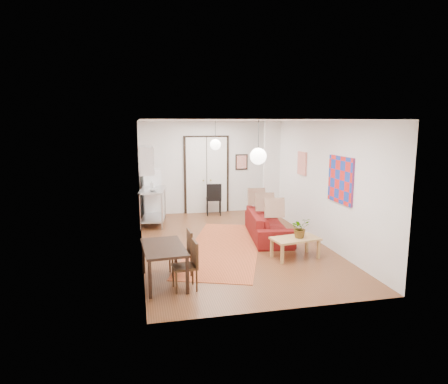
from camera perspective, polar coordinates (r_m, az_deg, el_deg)
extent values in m
plane|color=brown|center=(9.62, 1.14, -7.37)|extent=(7.00, 7.00, 0.00)
cube|color=white|center=(9.18, 1.21, 10.18)|extent=(4.20, 7.00, 0.02)
cube|color=silver|center=(12.69, -2.55, 3.54)|extent=(4.20, 0.02, 2.90)
cube|color=silver|center=(6.01, 9.06, -3.74)|extent=(4.20, 0.02, 2.90)
cube|color=silver|center=(9.04, -11.88, 0.75)|extent=(0.02, 7.00, 2.90)
cube|color=silver|center=(9.99, 12.97, 1.57)|extent=(0.02, 7.00, 2.90)
cube|color=white|center=(12.68, -2.50, 2.39)|extent=(1.44, 0.06, 2.50)
cube|color=silver|center=(12.24, 6.81, 3.24)|extent=(0.50, 0.10, 2.90)
cube|color=silver|center=(10.47, -11.09, 4.49)|extent=(0.35, 1.00, 0.70)
cube|color=red|center=(8.85, 16.32, 1.68)|extent=(0.05, 1.00, 1.00)
cube|color=#F6EACD|center=(10.66, 11.08, 4.04)|extent=(0.05, 0.50, 0.60)
cube|color=red|center=(12.89, 2.53, 4.31)|extent=(0.40, 0.03, 0.50)
cube|color=#975F3F|center=(10.96, -11.95, 4.95)|extent=(0.03, 0.44, 0.54)
sphere|color=white|center=(11.15, -1.24, 6.79)|extent=(0.30, 0.30, 0.30)
cylinder|color=black|center=(11.14, -1.25, 8.85)|extent=(0.01, 0.01, 0.50)
sphere|color=white|center=(7.28, 4.91, 5.10)|extent=(0.30, 0.30, 0.30)
cylinder|color=black|center=(7.26, 4.96, 8.25)|extent=(0.01, 0.01, 0.50)
cube|color=#C45431|center=(9.31, 0.02, -7.92)|extent=(2.90, 4.47, 0.01)
imported|color=maroon|center=(10.09, 6.33, -4.65)|extent=(2.36, 1.19, 0.66)
cube|color=tan|center=(8.66, 10.15, -6.60)|extent=(1.07, 0.71, 0.04)
cube|color=tan|center=(8.37, 7.87, -8.69)|extent=(0.06, 0.06, 0.40)
cube|color=tan|center=(8.71, 13.37, -8.14)|extent=(0.06, 0.06, 0.40)
cube|color=tan|center=(8.77, 6.87, -7.81)|extent=(0.06, 0.06, 0.40)
cube|color=tan|center=(9.09, 12.16, -7.33)|extent=(0.06, 0.06, 0.40)
imported|color=#355B29|center=(8.63, 10.81, -5.04)|extent=(0.39, 0.44, 0.43)
cube|color=#B5B7BA|center=(11.34, -10.17, 0.30)|extent=(0.84, 1.40, 0.04)
cube|color=#B5B7BA|center=(11.50, -10.05, -3.61)|extent=(0.80, 1.36, 0.03)
cylinder|color=#B5B7BA|center=(10.82, -11.49, -2.89)|extent=(0.04, 0.04, 0.99)
cylinder|color=#B5B7BA|center=(10.84, -8.41, -2.77)|extent=(0.04, 0.04, 0.99)
cylinder|color=#B5B7BA|center=(12.04, -11.61, -1.60)|extent=(0.04, 0.04, 0.99)
cylinder|color=#B5B7BA|center=(12.06, -8.84, -1.50)|extent=(0.04, 0.04, 0.99)
imported|color=silver|center=(11.04, -10.12, 0.31)|extent=(0.28, 0.28, 0.06)
imported|color=#5185AF|center=(11.57, -10.25, 1.13)|extent=(0.11, 0.12, 0.21)
cube|color=white|center=(12.27, -10.31, -0.22)|extent=(0.58, 0.58, 1.47)
cube|color=black|center=(7.23, -8.65, -7.85)|extent=(0.80, 1.29, 0.04)
cube|color=black|center=(6.79, -10.91, -12.20)|extent=(0.06, 0.06, 0.64)
cube|color=black|center=(6.83, -5.58, -11.94)|extent=(0.06, 0.06, 0.64)
cube|color=black|center=(7.87, -11.16, -9.08)|extent=(0.06, 0.06, 0.64)
cube|color=black|center=(7.90, -6.60, -8.87)|extent=(0.06, 0.06, 0.64)
cube|color=#3B2312|center=(7.67, -6.28, -8.77)|extent=(0.43, 0.42, 0.04)
cube|color=#3B2312|center=(7.77, -6.46, -6.72)|extent=(0.07, 0.39, 0.43)
cylinder|color=#3B2312|center=(7.56, -7.37, -10.72)|extent=(0.03, 0.03, 0.41)
cylinder|color=#3B2312|center=(7.59, -4.84, -10.58)|extent=(0.03, 0.03, 0.41)
cylinder|color=#3B2312|center=(7.88, -7.60, -9.84)|extent=(0.03, 0.03, 0.41)
cylinder|color=#3B2312|center=(7.91, -5.18, -9.71)|extent=(0.03, 0.03, 0.41)
cube|color=#3B2312|center=(7.01, -5.64, -10.58)|extent=(0.43, 0.42, 0.04)
cube|color=#3B2312|center=(7.11, -5.85, -8.31)|extent=(0.07, 0.39, 0.43)
cylinder|color=#3B2312|center=(6.91, -6.83, -12.74)|extent=(0.03, 0.03, 0.41)
cylinder|color=#3B2312|center=(6.94, -4.05, -12.57)|extent=(0.03, 0.03, 0.41)
cylinder|color=#3B2312|center=(7.23, -7.11, -11.69)|extent=(0.03, 0.03, 0.41)
cylinder|color=#3B2312|center=(7.26, -4.46, -11.53)|extent=(0.03, 0.03, 0.41)
cube|color=black|center=(12.45, -1.49, -1.03)|extent=(0.52, 0.52, 0.04)
cube|color=black|center=(12.61, -1.68, 0.33)|extent=(0.46, 0.10, 0.49)
cylinder|color=black|center=(12.28, -2.23, -2.37)|extent=(0.03, 0.03, 0.49)
cylinder|color=black|center=(12.35, -0.40, -2.29)|extent=(0.03, 0.03, 0.49)
cylinder|color=black|center=(12.66, -2.55, -2.00)|extent=(0.03, 0.03, 0.49)
cylinder|color=black|center=(12.73, -0.77, -1.92)|extent=(0.03, 0.03, 0.49)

